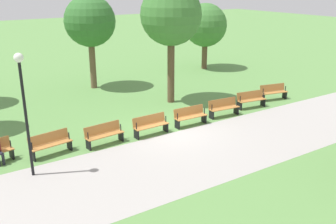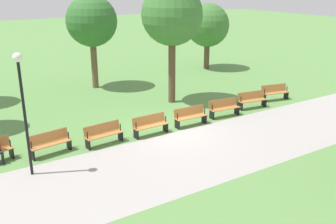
{
  "view_description": "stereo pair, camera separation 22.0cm",
  "coord_description": "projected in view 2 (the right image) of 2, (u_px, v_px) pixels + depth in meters",
  "views": [
    {
      "loc": [
        9.25,
        13.83,
        6.58
      ],
      "look_at": [
        -0.0,
        -0.33,
        0.8
      ],
      "focal_mm": 41.0,
      "sensor_mm": 36.0,
      "label": 1
    },
    {
      "loc": [
        9.07,
        13.95,
        6.58
      ],
      "look_at": [
        -0.0,
        -0.33,
        0.8
      ],
      "focal_mm": 41.0,
      "sensor_mm": 36.0,
      "label": 2
    }
  ],
  "objects": [
    {
      "name": "ground_plane",
      "position": [
        172.0,
        130.0,
        17.87
      ],
      "size": [
        120.0,
        120.0,
        0.0
      ],
      "primitive_type": "plane",
      "color": "#5B8C47"
    },
    {
      "name": "path_paving",
      "position": [
        207.0,
        150.0,
        15.73
      ],
      "size": [
        29.66,
        4.84,
        0.01
      ],
      "primitive_type": "cube",
      "color": "#A39E99",
      "rests_on": "ground"
    },
    {
      "name": "bench_0",
      "position": [
        275.0,
        92.0,
        22.3
      ],
      "size": [
        1.74,
        0.8,
        0.89
      ],
      "rotation": [
        0.0,
        0.0,
        -0.2
      ],
      "color": "#B27538",
      "rests_on": "ground"
    },
    {
      "name": "bench_1",
      "position": [
        252.0,
        100.0,
        20.89
      ],
      "size": [
        1.73,
        0.71,
        0.89
      ],
      "rotation": [
        0.0,
        0.0,
        -0.14
      ],
      "color": "#B27538",
      "rests_on": "ground"
    },
    {
      "name": "bench_2",
      "position": [
        224.0,
        108.0,
        19.57
      ],
      "size": [
        1.71,
        0.62,
        0.89
      ],
      "rotation": [
        0.0,
        0.0,
        -0.09
      ],
      "color": "#B27538",
      "rests_on": "ground"
    },
    {
      "name": "bench_3",
      "position": [
        190.0,
        116.0,
        18.35
      ],
      "size": [
        1.69,
        0.52,
        0.89
      ],
      "rotation": [
        0.0,
        0.0,
        -0.03
      ],
      "color": "#B27538",
      "rests_on": "ground"
    },
    {
      "name": "bench_4",
      "position": [
        150.0,
        125.0,
        17.23
      ],
      "size": [
        1.69,
        0.52,
        0.89
      ],
      "rotation": [
        0.0,
        0.0,
        0.03
      ],
      "color": "#B27538",
      "rests_on": "ground"
    },
    {
      "name": "bench_5",
      "position": [
        104.0,
        134.0,
        16.21
      ],
      "size": [
        1.71,
        0.62,
        0.89
      ],
      "rotation": [
        0.0,
        0.0,
        0.09
      ],
      "color": "#B27538",
      "rests_on": "ground"
    },
    {
      "name": "bench_6",
      "position": [
        50.0,
        143.0,
        15.3
      ],
      "size": [
        1.73,
        0.71,
        0.89
      ],
      "rotation": [
        0.0,
        0.0,
        0.14
      ],
      "color": "#B27538",
      "rests_on": "ground"
    },
    {
      "name": "tree_0",
      "position": [
        92.0,
        22.0,
        23.73
      ],
      "size": [
        3.18,
        3.18,
        5.84
      ],
      "color": "brown",
      "rests_on": "ground"
    },
    {
      "name": "tree_2",
      "position": [
        208.0,
        25.0,
        29.41
      ],
      "size": [
        3.31,
        3.31,
        5.04
      ],
      "color": "brown",
      "rests_on": "ground"
    },
    {
      "name": "tree_4",
      "position": [
        172.0,
        15.0,
        20.51
      ],
      "size": [
        3.33,
        3.33,
        6.56
      ],
      "color": "brown",
      "rests_on": "ground"
    },
    {
      "name": "lamp_post",
      "position": [
        22.0,
        93.0,
        12.82
      ],
      "size": [
        0.32,
        0.32,
        4.4
      ],
      "color": "black",
      "rests_on": "ground"
    }
  ]
}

